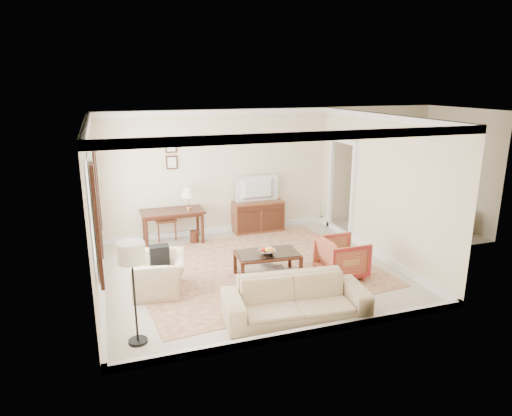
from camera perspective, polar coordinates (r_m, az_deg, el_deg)
room_shell at (r=8.16m, az=-0.67°, el=8.32°), size 5.51×5.01×2.91m
annex_bedroom at (r=11.71m, az=18.91°, el=-0.98°), size 3.00×2.70×2.90m
window_front at (r=7.27m, az=-19.53°, el=-0.91°), size 0.12×1.56×1.80m
window_rear at (r=8.82m, az=-19.49°, el=1.88°), size 0.12×1.56×1.80m
doorway at (r=10.84m, az=10.61°, el=2.36°), size 0.10×1.12×2.25m
rug at (r=8.93m, az=-0.28°, el=-7.47°), size 4.76×4.19×0.01m
writing_desk at (r=10.25m, az=-10.39°, el=-0.90°), size 1.38×0.69×0.75m
desk_chair at (r=10.60m, az=-11.27°, el=-1.05°), size 0.50×0.50×1.05m
desk_lamp at (r=10.21m, az=-8.47°, el=1.22°), size 0.32×0.32×0.50m
framed_prints at (r=10.39m, az=-10.54°, el=6.65°), size 0.25×0.04×0.68m
sideboard at (r=10.96m, az=0.25°, el=-1.05°), size 1.20×0.46×0.74m
tv at (r=10.72m, az=0.29°, el=3.40°), size 1.00×0.58×0.13m
coffee_table at (r=8.40m, az=1.43°, el=-6.30°), size 1.18×0.74×0.48m
fruit_bowl at (r=8.28m, az=1.42°, el=-5.41°), size 0.42×0.42×0.10m
book_a at (r=8.53m, az=0.86°, el=-7.28°), size 0.28×0.11×0.38m
book_b at (r=8.45m, az=2.15°, el=-7.56°), size 0.28×0.04×0.38m
striped_armchair at (r=8.58m, az=10.70°, el=-5.87°), size 0.74×0.79×0.81m
club_armchair at (r=7.99m, az=-11.96°, el=-7.36°), size 0.79×1.08×0.87m
backpack at (r=7.93m, az=-11.99°, el=-5.64°), size 0.34×0.39×0.40m
sofa at (r=7.02m, az=4.98°, el=-10.46°), size 2.23×0.86×0.85m
floor_lamp at (r=6.26m, az=-15.28°, el=-6.32°), size 0.36×0.36×1.47m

